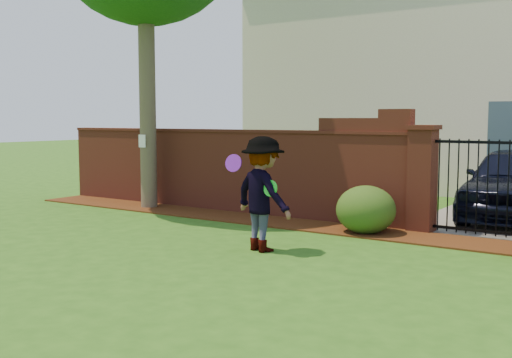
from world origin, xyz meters
The scene contains 11 objects.
ground centered at (0.00, 0.00, -0.01)m, with size 80.00×80.00×0.01m, color #285615.
mulch_bed centered at (-0.95, 3.34, 0.01)m, with size 11.10×1.08×0.03m, color #391B0A.
brick_wall centered at (-2.01, 4.00, 0.93)m, with size 8.70×0.31×2.16m.
pillar_left centered at (2.40, 4.00, 0.96)m, with size 0.50×0.50×1.88m.
iron_gate centered at (3.50, 4.00, 0.85)m, with size 1.78×0.03×1.60m.
house centered at (1.00, 12.00, 3.16)m, with size 12.40×6.40×6.30m.
paper_notice centered at (-3.60, 3.21, 1.50)m, with size 0.20×0.01×0.28m, color white.
shrub_left centered at (1.68, 3.25, 0.42)m, with size 1.03×1.03×0.84m, color #204615.
man centered at (0.92, 1.09, 0.86)m, with size 1.12×0.64×1.73m, color gray.
frisbee_purple centered at (0.50, 0.98, 1.32)m, with size 0.27×0.27×0.03m, color purple.
frisbee_green centered at (1.17, 0.97, 0.98)m, with size 0.24×0.24×0.02m, color #1CD429.
Camera 1 is at (5.91, -6.43, 1.99)m, focal length 42.70 mm.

